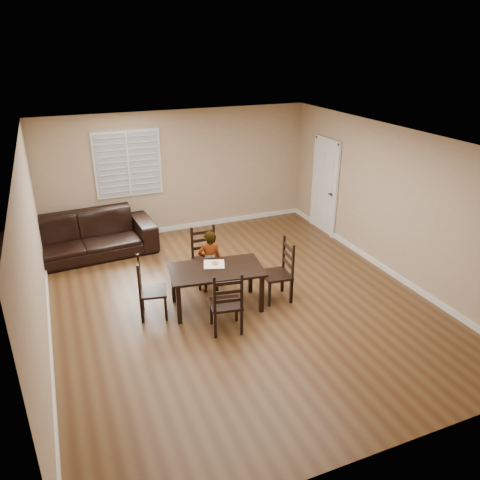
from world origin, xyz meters
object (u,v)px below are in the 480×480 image
object	(u,v)px
dining_table	(216,274)
chair_near	(205,257)
child	(210,262)
donut	(215,263)
chair_right	(284,272)
chair_far	(227,307)
sofa	(80,237)
chair_left	(145,291)

from	to	relation	value
dining_table	chair_near	size ratio (longest dim) A/B	1.53
child	donut	world-z (taller)	child
dining_table	child	distance (m)	0.54
chair_right	donut	bearing A→B (deg)	-100.00
chair_right	donut	size ratio (longest dim) A/B	9.31
dining_table	chair_far	bearing A→B (deg)	-90.35
dining_table	donut	size ratio (longest dim) A/B	14.02
chair_near	donut	size ratio (longest dim) A/B	9.17
chair_far	chair_right	bearing A→B (deg)	-142.85
chair_near	donut	world-z (taller)	chair_near
sofa	chair_right	bearing A→B (deg)	-48.94
chair_far	sofa	xyz separation A→B (m)	(-1.75, 3.65, -0.04)
chair_left	child	xyz separation A→B (m)	(1.20, 0.37, 0.11)
chair_far	sofa	size ratio (longest dim) A/B	0.35
chair_far	donut	size ratio (longest dim) A/B	8.99
donut	sofa	size ratio (longest dim) A/B	0.04
donut	sofa	world-z (taller)	sofa
donut	dining_table	bearing A→B (deg)	-104.13
chair_near	child	size ratio (longest dim) A/B	0.91
chair_far	chair_left	size ratio (longest dim) A/B	1.02
chair_right	sofa	xyz separation A→B (m)	(-3.00, 3.01, -0.05)
chair_left	sofa	size ratio (longest dim) A/B	0.34
chair_near	chair_far	distance (m)	1.76
chair_left	donut	distance (m)	1.20
chair_left	donut	world-z (taller)	chair_left
chair_left	chair_far	bearing A→B (deg)	-121.38
chair_left	chair_right	xyz separation A→B (m)	(2.27, -0.31, 0.02)
child	chair_far	bearing A→B (deg)	87.78
chair_far	child	size ratio (longest dim) A/B	0.90
chair_right	child	bearing A→B (deg)	-116.73
dining_table	chair_right	bearing A→B (deg)	0.20
child	dining_table	bearing A→B (deg)	87.98
chair_far	child	bearing A→B (deg)	-87.96
chair_right	sofa	distance (m)	4.25
chair_right	donut	xyz separation A→B (m)	(-1.10, 0.31, 0.24)
chair_near	child	bearing A→B (deg)	-94.76
chair_far	chair_left	distance (m)	1.39
chair_left	chair_right	world-z (taller)	chair_right
chair_right	chair_near	bearing A→B (deg)	-131.20
chair_near	chair_left	world-z (taller)	chair_near
sofa	donut	bearing A→B (deg)	-58.60
chair_right	chair_far	bearing A→B (deg)	-56.88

